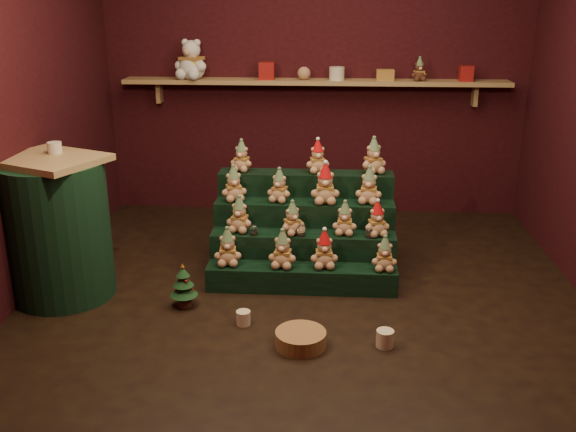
# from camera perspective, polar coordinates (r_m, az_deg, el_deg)

# --- Properties ---
(ground) EXTENTS (4.00, 4.00, 0.00)m
(ground) POSITION_cam_1_polar(r_m,az_deg,el_deg) (4.68, 1.57, -7.14)
(ground) COLOR black
(ground) RESTS_ON ground
(back_wall) EXTENTS (4.00, 0.10, 2.80)m
(back_wall) POSITION_cam_1_polar(r_m,az_deg,el_deg) (6.29, 2.44, 12.94)
(back_wall) COLOR black
(back_wall) RESTS_ON ground
(front_wall) EXTENTS (4.00, 0.10, 2.80)m
(front_wall) POSITION_cam_1_polar(r_m,az_deg,el_deg) (2.26, -0.16, 1.86)
(front_wall) COLOR black
(front_wall) RESTS_ON ground
(left_wall) EXTENTS (0.10, 4.00, 2.80)m
(left_wall) POSITION_cam_1_polar(r_m,az_deg,el_deg) (4.79, -23.96, 9.43)
(left_wall) COLOR black
(left_wall) RESTS_ON ground
(back_shelf) EXTENTS (3.60, 0.26, 0.24)m
(back_shelf) POSITION_cam_1_polar(r_m,az_deg,el_deg) (6.13, 2.39, 11.78)
(back_shelf) COLOR tan
(back_shelf) RESTS_ON ground
(riser_tier_front) EXTENTS (1.40, 0.22, 0.18)m
(riser_tier_front) POSITION_cam_1_polar(r_m,az_deg,el_deg) (4.75, 1.21, -5.54)
(riser_tier_front) COLOR black
(riser_tier_front) RESTS_ON ground
(riser_tier_midfront) EXTENTS (1.40, 0.22, 0.36)m
(riser_tier_midfront) POSITION_cam_1_polar(r_m,az_deg,el_deg) (4.92, 1.34, -3.52)
(riser_tier_midfront) COLOR black
(riser_tier_midfront) RESTS_ON ground
(riser_tier_midback) EXTENTS (1.40, 0.22, 0.54)m
(riser_tier_midback) POSITION_cam_1_polar(r_m,az_deg,el_deg) (5.09, 1.45, -1.63)
(riser_tier_midback) COLOR black
(riser_tier_midback) RESTS_ON ground
(riser_tier_back) EXTENTS (1.40, 0.22, 0.72)m
(riser_tier_back) POSITION_cam_1_polar(r_m,az_deg,el_deg) (5.27, 1.56, 0.13)
(riser_tier_back) COLOR black
(riser_tier_back) RESTS_ON ground
(teddy_0) EXTENTS (0.22, 0.20, 0.28)m
(teddy_0) POSITION_cam_1_polar(r_m,az_deg,el_deg) (4.72, -5.38, -2.73)
(teddy_0) COLOR tan
(teddy_0) RESTS_ON riser_tier_front
(teddy_1) EXTENTS (0.22, 0.20, 0.28)m
(teddy_1) POSITION_cam_1_polar(r_m,az_deg,el_deg) (4.66, -0.48, -2.93)
(teddy_1) COLOR tan
(teddy_1) RESTS_ON riser_tier_front
(teddy_2) EXTENTS (0.22, 0.20, 0.28)m
(teddy_2) POSITION_cam_1_polar(r_m,az_deg,el_deg) (4.67, 3.24, -2.96)
(teddy_2) COLOR tan
(teddy_2) RESTS_ON riser_tier_front
(teddy_3) EXTENTS (0.18, 0.17, 0.26)m
(teddy_3) POSITION_cam_1_polar(r_m,az_deg,el_deg) (4.67, 8.58, -3.31)
(teddy_3) COLOR tan
(teddy_3) RESTS_ON riser_tier_front
(teddy_4) EXTENTS (0.23, 0.21, 0.28)m
(teddy_4) POSITION_cam_1_polar(r_m,az_deg,el_deg) (4.86, -4.34, 0.16)
(teddy_4) COLOR tan
(teddy_4) RESTS_ON riser_tier_midfront
(teddy_5) EXTENTS (0.24, 0.24, 0.25)m
(teddy_5) POSITION_cam_1_polar(r_m,az_deg,el_deg) (4.80, 0.39, -0.17)
(teddy_5) COLOR tan
(teddy_5) RESTS_ON riser_tier_midfront
(teddy_6) EXTENTS (0.19, 0.18, 0.25)m
(teddy_6) POSITION_cam_1_polar(r_m,az_deg,el_deg) (4.81, 5.07, -0.18)
(teddy_6) COLOR tan
(teddy_6) RESTS_ON riser_tier_midfront
(teddy_7) EXTENTS (0.23, 0.21, 0.26)m
(teddy_7) POSITION_cam_1_polar(r_m,az_deg,el_deg) (4.82, 7.92, -0.24)
(teddy_7) COLOR tan
(teddy_7) RESTS_ON riser_tier_midfront
(teddy_8) EXTENTS (0.25, 0.23, 0.28)m
(teddy_8) POSITION_cam_1_polar(r_m,az_deg,el_deg) (5.01, -4.86, 2.90)
(teddy_8) COLOR tan
(teddy_8) RESTS_ON riser_tier_midback
(teddy_9) EXTENTS (0.23, 0.21, 0.26)m
(teddy_9) POSITION_cam_1_polar(r_m,az_deg,el_deg) (4.98, -0.77, 2.75)
(teddy_9) COLOR tan
(teddy_9) RESTS_ON riser_tier_midback
(teddy_10) EXTENTS (0.23, 0.21, 0.31)m
(teddy_10) POSITION_cam_1_polar(r_m,az_deg,el_deg) (4.93, 3.33, 2.88)
(teddy_10) COLOR tan
(teddy_10) RESTS_ON riser_tier_midback
(teddy_11) EXTENTS (0.23, 0.21, 0.28)m
(teddy_11) POSITION_cam_1_polar(r_m,az_deg,el_deg) (4.97, 7.22, 2.73)
(teddy_11) COLOR tan
(teddy_11) RESTS_ON riser_tier_midback
(teddy_12) EXTENTS (0.21, 0.20, 0.25)m
(teddy_12) POSITION_cam_1_polar(r_m,az_deg,el_deg) (5.18, -4.14, 5.36)
(teddy_12) COLOR tan
(teddy_12) RESTS_ON riser_tier_back
(teddy_13) EXTENTS (0.21, 0.20, 0.26)m
(teddy_13) POSITION_cam_1_polar(r_m,az_deg,el_deg) (5.13, 2.65, 5.31)
(teddy_13) COLOR tan
(teddy_13) RESTS_ON riser_tier_back
(teddy_14) EXTENTS (0.26, 0.25, 0.28)m
(teddy_14) POSITION_cam_1_polar(r_m,az_deg,el_deg) (5.14, 7.61, 5.33)
(teddy_14) COLOR tan
(teddy_14) RESTS_ON riser_tier_back
(snow_globe_a) EXTENTS (0.06, 0.06, 0.08)m
(snow_globe_a) POSITION_cam_1_polar(r_m,az_deg,el_deg) (4.81, -3.04, -1.25)
(snow_globe_a) COLOR black
(snow_globe_a) RESTS_ON riser_tier_midfront
(snow_globe_b) EXTENTS (0.07, 0.07, 0.09)m
(snow_globe_b) POSITION_cam_1_polar(r_m,az_deg,el_deg) (4.78, 1.15, -1.28)
(snow_globe_b) COLOR black
(snow_globe_b) RESTS_ON riser_tier_midfront
(snow_globe_c) EXTENTS (0.06, 0.06, 0.08)m
(snow_globe_c) POSITION_cam_1_polar(r_m,az_deg,el_deg) (4.79, 7.24, -1.50)
(snow_globe_c) COLOR black
(snow_globe_c) RESTS_ON riser_tier_midfront
(side_table) EXTENTS (0.84, 0.78, 1.03)m
(side_table) POSITION_cam_1_polar(r_m,az_deg,el_deg) (4.80, -19.75, -1.06)
(side_table) COLOR tan
(side_table) RESTS_ON ground
(table_ornament) EXTENTS (0.10, 0.10, 0.08)m
(table_ornament) POSITION_cam_1_polar(r_m,az_deg,el_deg) (4.74, -20.03, 5.72)
(table_ornament) COLOR beige
(table_ornament) RESTS_ON side_table
(mini_christmas_tree) EXTENTS (0.19, 0.19, 0.33)m
(mini_christmas_tree) POSITION_cam_1_polar(r_m,az_deg,el_deg) (4.53, -9.27, -6.12)
(mini_christmas_tree) COLOR #432318
(mini_christmas_tree) RESTS_ON ground
(mug_left) EXTENTS (0.10, 0.10, 0.10)m
(mug_left) POSITION_cam_1_polar(r_m,az_deg,el_deg) (4.30, -3.99, -9.02)
(mug_left) COLOR beige
(mug_left) RESTS_ON ground
(mug_right) EXTENTS (0.11, 0.11, 0.11)m
(mug_right) POSITION_cam_1_polar(r_m,az_deg,el_deg) (4.08, 8.61, -10.72)
(mug_right) COLOR beige
(mug_right) RESTS_ON ground
(wicker_basket) EXTENTS (0.38, 0.38, 0.10)m
(wicker_basket) POSITION_cam_1_polar(r_m,az_deg,el_deg) (4.05, 1.14, -10.87)
(wicker_basket) COLOR #A87444
(wicker_basket) RESTS_ON ground
(white_bear) EXTENTS (0.41, 0.39, 0.46)m
(white_bear) POSITION_cam_1_polar(r_m,az_deg,el_deg) (6.20, -8.58, 14.05)
(white_bear) COLOR white
(white_bear) RESTS_ON back_shelf
(brown_bear) EXTENTS (0.17, 0.16, 0.21)m
(brown_bear) POSITION_cam_1_polar(r_m,az_deg,el_deg) (6.13, 11.59, 12.65)
(brown_bear) COLOR #482618
(brown_bear) RESTS_ON back_shelf
(gift_tin_red_a) EXTENTS (0.14, 0.14, 0.16)m
(gift_tin_red_a) POSITION_cam_1_polar(r_m,az_deg,el_deg) (6.12, -1.89, 12.78)
(gift_tin_red_a) COLOR #A41C19
(gift_tin_red_a) RESTS_ON back_shelf
(gift_tin_cream) EXTENTS (0.14, 0.14, 0.12)m
(gift_tin_cream) POSITION_cam_1_polar(r_m,az_deg,el_deg) (6.09, 4.36, 12.52)
(gift_tin_cream) COLOR beige
(gift_tin_cream) RESTS_ON back_shelf
(gift_tin_red_b) EXTENTS (0.12, 0.12, 0.14)m
(gift_tin_red_b) POSITION_cam_1_polar(r_m,az_deg,el_deg) (6.21, 15.53, 12.12)
(gift_tin_red_b) COLOR #A41C19
(gift_tin_red_b) RESTS_ON back_shelf
(shelf_plush_ball) EXTENTS (0.12, 0.12, 0.12)m
(shelf_plush_ball) POSITION_cam_1_polar(r_m,az_deg,el_deg) (6.10, 1.43, 12.57)
(shelf_plush_ball) COLOR tan
(shelf_plush_ball) RESTS_ON back_shelf
(scarf_gift_box) EXTENTS (0.16, 0.10, 0.10)m
(scarf_gift_box) POSITION_cam_1_polar(r_m,az_deg,el_deg) (6.11, 8.63, 12.29)
(scarf_gift_box) COLOR orange
(scarf_gift_box) RESTS_ON back_shelf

